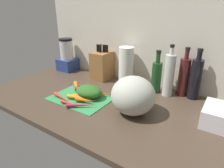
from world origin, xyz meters
TOP-DOWN VIEW (x-y plane):
  - ground_plane at (0.00, 0.00)cm, footprint 170.00×80.00cm
  - wall_back at (0.00, 38.50)cm, footprint 170.00×3.00cm
  - cutting_board at (-19.86, -8.09)cm, footprint 36.29×25.50cm
  - carrot_0 at (-18.15, -18.47)cm, footprint 12.13×3.47cm
  - carrot_1 at (-29.48, -0.65)cm, footprint 14.86×13.68cm
  - carrot_2 at (-18.55, -10.45)cm, footprint 14.62×7.28cm
  - carrot_3 at (-11.07, -16.19)cm, footprint 15.39×11.98cm
  - carrot_4 at (-15.88, 1.33)cm, footprint 16.14×7.16cm
  - carrot_5 at (-13.30, -11.48)cm, footprint 11.53×5.69cm
  - carrot_6 at (-22.91, 0.67)cm, footprint 13.71×8.60cm
  - carrot_7 at (-17.02, -5.10)cm, footprint 14.42×13.03cm
  - carrot_8 at (-27.77, -15.73)cm, footprint 15.38×5.28cm
  - carrot_9 at (-14.89, -8.76)cm, footprint 14.64×3.34cm
  - carrot_10 at (-9.91, 0.66)cm, footprint 9.81×10.03cm
  - carrot_greens_pile at (-15.97, -4.07)cm, footprint 17.01×13.08cm
  - winter_squash at (14.76, -5.04)cm, footprint 23.12×22.68cm
  - knife_block at (-29.63, 28.54)cm, footprint 12.58×15.92cm
  - blender_appliance at (-67.57, 28.81)cm, footprint 14.62×14.62cm
  - paper_towel_roll at (-9.11, 29.50)cm, footprint 10.37×10.37cm
  - bottle_0 at (14.86, 27.18)cm, footprint 6.32×6.32cm
  - bottle_1 at (22.86, 26.66)cm, footprint 6.41×6.41cm
  - bottle_2 at (30.57, 31.81)cm, footprint 6.35×6.35cm
  - bottle_3 at (37.58, 31.01)cm, footprint 6.56×6.56cm

SIDE VIEW (x-z plane):
  - ground_plane at x=0.00cm, z-range -3.00..0.00cm
  - cutting_board at x=-19.86cm, z-range 0.00..0.80cm
  - carrot_9 at x=-14.89cm, z-range 0.80..2.81cm
  - carrot_3 at x=-11.07cm, z-range 0.80..2.89cm
  - carrot_0 at x=-18.15cm, z-range 0.80..2.92cm
  - carrot_8 at x=-27.77cm, z-range 0.80..3.18cm
  - carrot_7 at x=-17.02cm, z-range 0.80..3.40cm
  - carrot_10 at x=-9.91cm, z-range 0.80..3.46cm
  - carrot_4 at x=-15.88cm, z-range 0.80..3.48cm
  - carrot_2 at x=-18.55cm, z-range 0.80..3.51cm
  - carrot_5 at x=-13.30cm, z-range 0.80..3.83cm
  - carrot_6 at x=-22.91cm, z-range 0.80..3.88cm
  - carrot_1 at x=-29.48cm, z-range 0.80..3.98cm
  - carrot_greens_pile at x=-15.97cm, z-range 0.80..7.99cm
  - winter_squash at x=14.76cm, z-range 0.00..20.43cm
  - knife_block at x=-29.63cm, z-range -2.44..23.86cm
  - bottle_0 at x=14.86cm, z-range -2.95..24.91cm
  - blender_appliance at x=-67.57cm, z-range -1.90..25.72cm
  - bottle_2 at x=30.57cm, z-range -2.82..27.93cm
  - bottle_3 at x=37.58cm, z-range -2.50..28.48cm
  - paper_towel_roll at x=-9.11cm, z-range 0.00..26.77cm
  - bottle_1 at x=22.86cm, z-range -2.59..29.76cm
  - wall_back at x=0.00cm, z-range 0.00..60.00cm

